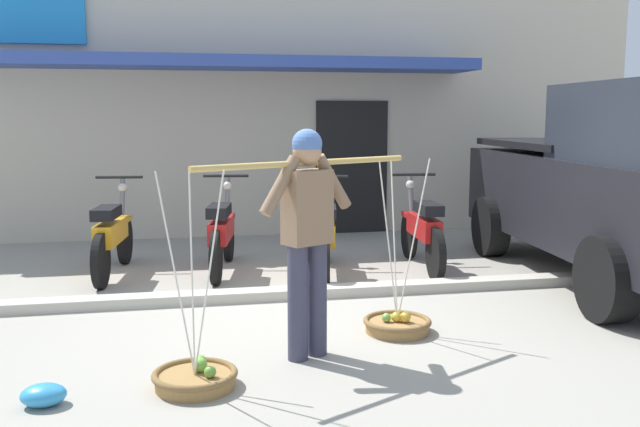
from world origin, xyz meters
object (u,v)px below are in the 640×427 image
(motorcycle_second_in_row, at_px, (222,233))
(fruit_basket_left_side, at_px, (195,376))
(fruit_vendor, at_px, (307,228))
(parked_truck, at_px, (632,188))
(plastic_litter_bag, at_px, (43,395))
(motorcycle_third_in_row, at_px, (326,235))
(fruit_basket_right_side, at_px, (397,323))
(motorcycle_end_of_row, at_px, (422,231))
(motorcycle_nearest_shop, at_px, (112,236))

(motorcycle_second_in_row, bearing_deg, fruit_basket_left_side, -96.59)
(fruit_vendor, height_order, fruit_basket_left_side, fruit_vendor)
(motorcycle_second_in_row, relative_size, parked_truck, 0.37)
(fruit_vendor, relative_size, fruit_basket_left_side, 1.17)
(motorcycle_second_in_row, distance_m, plastic_litter_bag, 3.78)
(fruit_vendor, distance_m, plastic_litter_bag, 2.06)
(motorcycle_third_in_row, bearing_deg, parked_truck, -18.99)
(fruit_basket_left_side, xyz_separation_m, fruit_basket_right_side, (1.67, 0.87, -0.00))
(motorcycle_second_in_row, relative_size, motorcycle_end_of_row, 0.99)
(fruit_basket_right_side, distance_m, motorcycle_second_in_row, 2.87)
(fruit_basket_right_side, distance_m, motorcycle_nearest_shop, 3.63)
(motorcycle_second_in_row, height_order, motorcycle_end_of_row, same)
(motorcycle_nearest_shop, bearing_deg, motorcycle_end_of_row, -5.70)
(parked_truck, xyz_separation_m, plastic_litter_bag, (-5.55, -2.13, -0.96))
(fruit_basket_right_side, relative_size, plastic_litter_bag, 5.18)
(fruit_vendor, height_order, fruit_basket_right_side, fruit_vendor)
(motorcycle_nearest_shop, xyz_separation_m, parked_truck, (5.43, -1.46, 0.58))
(motorcycle_end_of_row, xyz_separation_m, parked_truck, (1.92, -1.11, 0.58))
(motorcycle_third_in_row, distance_m, parked_truck, 3.31)
(motorcycle_end_of_row, bearing_deg, parked_truck, -29.95)
(motorcycle_nearest_shop, xyz_separation_m, motorcycle_end_of_row, (3.51, -0.35, 0.00))
(fruit_basket_left_side, bearing_deg, motorcycle_second_in_row, 83.41)
(fruit_basket_left_side, relative_size, motorcycle_third_in_row, 0.81)
(motorcycle_nearest_shop, distance_m, parked_truck, 5.65)
(fruit_vendor, distance_m, parked_truck, 4.10)
(motorcycle_second_in_row, relative_size, motorcycle_third_in_row, 1.00)
(motorcycle_end_of_row, bearing_deg, motorcycle_second_in_row, 173.10)
(motorcycle_nearest_shop, relative_size, parked_truck, 0.37)
(parked_truck, bearing_deg, fruit_vendor, -157.20)
(motorcycle_end_of_row, bearing_deg, plastic_litter_bag, -138.22)
(motorcycle_end_of_row, bearing_deg, fruit_basket_left_side, -130.73)
(motorcycle_third_in_row, height_order, plastic_litter_bag, motorcycle_third_in_row)
(motorcycle_end_of_row, distance_m, parked_truck, 2.29)
(motorcycle_second_in_row, bearing_deg, fruit_vendor, -81.53)
(motorcycle_nearest_shop, height_order, motorcycle_end_of_row, same)
(motorcycle_end_of_row, height_order, plastic_litter_bag, motorcycle_end_of_row)
(motorcycle_nearest_shop, bearing_deg, plastic_litter_bag, -91.82)
(motorcycle_nearest_shop, xyz_separation_m, motorcycle_third_in_row, (2.35, -0.40, 0.00))
(fruit_vendor, height_order, plastic_litter_bag, fruit_vendor)
(fruit_basket_right_side, relative_size, motorcycle_third_in_row, 0.81)
(fruit_basket_left_side, height_order, fruit_basket_right_side, same)
(plastic_litter_bag, bearing_deg, motorcycle_second_in_row, 69.36)
(motorcycle_third_in_row, bearing_deg, motorcycle_second_in_row, 164.13)
(motorcycle_third_in_row, relative_size, plastic_litter_bag, 6.43)
(motorcycle_third_in_row, xyz_separation_m, parked_truck, (3.08, -1.06, 0.58))
(fruit_basket_left_side, distance_m, plastic_litter_bag, 0.94)
(parked_truck, bearing_deg, motorcycle_end_of_row, 150.05)
(motorcycle_second_in_row, bearing_deg, motorcycle_nearest_shop, 176.61)
(fruit_vendor, bearing_deg, fruit_basket_left_side, -152.47)
(fruit_vendor, bearing_deg, parked_truck, 22.80)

